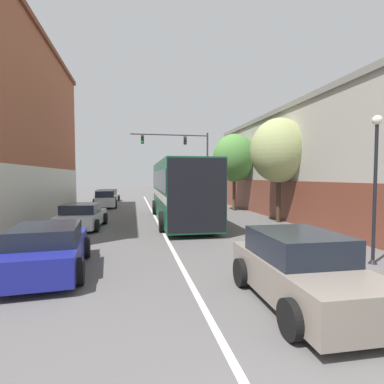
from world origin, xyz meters
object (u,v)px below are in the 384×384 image
Objects in this scene: parked_car_left_mid at (108,196)px; parked_car_left_far at (104,199)px; street_tree_near at (279,151)px; bus at (180,188)px; traffic_signal_gantry at (186,152)px; parked_car_left_distant at (82,216)px; parked_car_left_near at (48,249)px; street_tree_far at (234,158)px; street_lamp at (375,183)px; hatchback_foreground at (301,270)px.

parked_car_left_mid is 6.17m from parked_car_left_far.
parked_car_left_mid is 0.70× the size of street_tree_near.
traffic_signal_gantry is (2.56, 12.27, 3.13)m from bus.
parked_car_left_distant is 16.50m from traffic_signal_gantry.
parked_car_left_far is 1.05× the size of parked_car_left_distant.
parked_car_left_near is 17.87m from parked_car_left_far.
street_tree_near is (11.00, -16.75, 3.54)m from parked_car_left_mid.
traffic_signal_gantry is at bearing -73.96° from parked_car_left_far.
traffic_signal_gantry is at bearing 108.40° from street_tree_far.
parked_car_left_near is at bearing -145.56° from street_tree_near.
street_tree_near is (3.01, -13.78, -0.94)m from traffic_signal_gantry.
street_tree_near reaches higher than parked_car_left_distant.
parked_car_left_distant is 12.94m from street_lamp.
street_tree_far is at bearing -54.22° from parked_car_left_distant.
parked_car_left_near is 0.72× the size of street_tree_near.
hatchback_foreground reaches higher than parked_car_left_near.
parked_car_left_mid is 20.34m from street_tree_near.
street_tree_far reaches higher than parked_car_left_distant.
traffic_signal_gantry is at bearing -24.60° from parked_car_left_near.
bus is at bearing 4.42° from hatchback_foreground.
hatchback_foreground is at bearing -149.76° from street_lamp.
hatchback_foreground is 0.88× the size of street_lamp.
parked_car_left_distant is at bearing -2.64° from parked_car_left_near.
parked_car_left_far is 0.70× the size of street_tree_near.
traffic_signal_gantry is at bearing -104.25° from parked_car_left_mid.
traffic_signal_gantry is at bearing 102.33° from street_tree_near.
bus is 2.77× the size of hatchback_foreground.
parked_car_left_distant is at bearing -173.52° from parked_car_left_mid.
street_tree_far reaches higher than street_lamp.
hatchback_foreground is 0.98× the size of parked_car_left_distant.
parked_car_left_mid is (-6.15, 27.21, -0.08)m from hatchback_foreground.
parked_car_left_mid is (-0.37, 24.03, -0.03)m from parked_car_left_near.
street_tree_far is (5.05, 4.79, 2.14)m from bus.
bus is at bearing -156.66° from parked_car_left_far.
street_tree_near is at bearing -23.91° from hatchback_foreground.
parked_car_left_far is at bearing 117.02° from street_lamp.
parked_car_left_far is (-5.91, 21.05, -0.01)m from hatchback_foreground.
parked_car_left_far reaches higher than parked_car_left_mid.
hatchback_foreground reaches higher than parked_car_left_distant.
parked_car_left_distant is at bearing 30.96° from hatchback_foreground.
traffic_signal_gantry reaches higher than street_tree_near.
street_lamp reaches higher than parked_car_left_near.
parked_car_left_far is 0.94× the size of street_lamp.
street_tree_far is (0.61, 14.59, 1.64)m from street_lamp.
hatchback_foreground is 0.91× the size of parked_car_left_near.
parked_car_left_mid is at bearing 13.69° from hatchback_foreground.
hatchback_foreground is 12.04m from street_tree_near.
parked_car_left_far is at bearing -4.30° from parked_car_left_near.
parked_car_left_mid is 1.05× the size of parked_car_left_distant.
hatchback_foreground is at bearing -145.50° from parked_car_left_distant.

